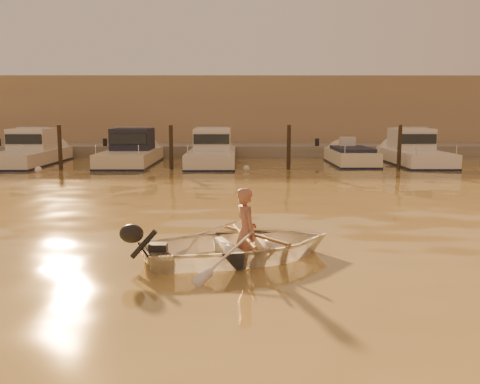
{
  "coord_description": "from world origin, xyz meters",
  "views": [
    {
      "loc": [
        -2.51,
        -10.27,
        2.61
      ],
      "look_at": [
        -2.45,
        1.96,
        0.75
      ],
      "focal_mm": 40.0,
      "sensor_mm": 36.0,
      "label": 1
    }
  ],
  "objects_px": {
    "person": "(246,232)",
    "moored_boat_2": "(212,152)",
    "moored_boat_3": "(351,160)",
    "moored_boat_0": "(29,152)",
    "moored_boat_4": "(414,152)",
    "waterfront_building": "(274,114)",
    "moored_boat_1": "(131,152)",
    "dinghy": "(241,246)"
  },
  "relations": [
    {
      "from": "moored_boat_3",
      "to": "moored_boat_4",
      "type": "height_order",
      "value": "moored_boat_4"
    },
    {
      "from": "moored_boat_0",
      "to": "moored_boat_4",
      "type": "relative_size",
      "value": 1.06
    },
    {
      "from": "person",
      "to": "moored_boat_2",
      "type": "distance_m",
      "value": 17.07
    },
    {
      "from": "moored_boat_0",
      "to": "moored_boat_4",
      "type": "distance_m",
      "value": 18.97
    },
    {
      "from": "person",
      "to": "moored_boat_2",
      "type": "xyz_separation_m",
      "value": [
        -1.4,
        17.01,
        0.14
      ]
    },
    {
      "from": "moored_boat_1",
      "to": "moored_boat_3",
      "type": "height_order",
      "value": "moored_boat_1"
    },
    {
      "from": "person",
      "to": "waterfront_building",
      "type": "relative_size",
      "value": 0.03
    },
    {
      "from": "moored_boat_3",
      "to": "moored_boat_4",
      "type": "bearing_deg",
      "value": 0.0
    },
    {
      "from": "moored_boat_1",
      "to": "person",
      "type": "bearing_deg",
      "value": -72.36
    },
    {
      "from": "moored_boat_1",
      "to": "moored_boat_3",
      "type": "relative_size",
      "value": 1.25
    },
    {
      "from": "person",
      "to": "moored_boat_2",
      "type": "bearing_deg",
      "value": -15.14
    },
    {
      "from": "moored_boat_0",
      "to": "moored_boat_1",
      "type": "height_order",
      "value": "same"
    },
    {
      "from": "person",
      "to": "moored_boat_3",
      "type": "relative_size",
      "value": 0.28
    },
    {
      "from": "waterfront_building",
      "to": "moored_boat_4",
      "type": "bearing_deg",
      "value": -60.52
    },
    {
      "from": "moored_boat_1",
      "to": "moored_boat_2",
      "type": "bearing_deg",
      "value": 0.0
    },
    {
      "from": "moored_boat_1",
      "to": "moored_boat_4",
      "type": "xyz_separation_m",
      "value": [
        13.99,
        0.0,
        0.0
      ]
    },
    {
      "from": "moored_boat_2",
      "to": "moored_boat_0",
      "type": "bearing_deg",
      "value": 180.0
    },
    {
      "from": "moored_boat_0",
      "to": "waterfront_building",
      "type": "height_order",
      "value": "waterfront_building"
    },
    {
      "from": "person",
      "to": "moored_boat_0",
      "type": "distance_m",
      "value": 19.93
    },
    {
      "from": "person",
      "to": "moored_boat_4",
      "type": "bearing_deg",
      "value": -46.6
    },
    {
      "from": "moored_boat_0",
      "to": "moored_boat_1",
      "type": "relative_size",
      "value": 1.05
    },
    {
      "from": "waterfront_building",
      "to": "moored_boat_0",
      "type": "bearing_deg",
      "value": -139.22
    },
    {
      "from": "dinghy",
      "to": "moored_boat_1",
      "type": "relative_size",
      "value": 0.51
    },
    {
      "from": "dinghy",
      "to": "waterfront_building",
      "type": "distance_m",
      "value": 28.23
    },
    {
      "from": "moored_boat_1",
      "to": "moored_boat_2",
      "type": "height_order",
      "value": "same"
    },
    {
      "from": "moored_boat_3",
      "to": "moored_boat_4",
      "type": "relative_size",
      "value": 0.81
    },
    {
      "from": "person",
      "to": "moored_boat_1",
      "type": "height_order",
      "value": "moored_boat_1"
    },
    {
      "from": "moored_boat_2",
      "to": "moored_boat_3",
      "type": "bearing_deg",
      "value": 0.0
    },
    {
      "from": "moored_boat_2",
      "to": "moored_boat_4",
      "type": "xyz_separation_m",
      "value": [
        9.98,
        0.0,
        0.0
      ]
    },
    {
      "from": "moored_boat_0",
      "to": "moored_boat_2",
      "type": "bearing_deg",
      "value": 0.0
    },
    {
      "from": "moored_boat_0",
      "to": "moored_boat_4",
      "type": "height_order",
      "value": "same"
    },
    {
      "from": "moored_boat_4",
      "to": "waterfront_building",
      "type": "height_order",
      "value": "waterfront_building"
    },
    {
      "from": "person",
      "to": "moored_boat_3",
      "type": "height_order",
      "value": "person"
    },
    {
      "from": "moored_boat_0",
      "to": "moored_boat_2",
      "type": "relative_size",
      "value": 0.96
    },
    {
      "from": "moored_boat_2",
      "to": "waterfront_building",
      "type": "xyz_separation_m",
      "value": [
        3.76,
        11.0,
        1.77
      ]
    },
    {
      "from": "dinghy",
      "to": "waterfront_building",
      "type": "bearing_deg",
      "value": -24.84
    },
    {
      "from": "person",
      "to": "moored_boat_4",
      "type": "distance_m",
      "value": 19.05
    },
    {
      "from": "person",
      "to": "moored_boat_2",
      "type": "relative_size",
      "value": 0.21
    },
    {
      "from": "moored_boat_2",
      "to": "moored_boat_4",
      "type": "distance_m",
      "value": 9.98
    },
    {
      "from": "dinghy",
      "to": "moored_boat_2",
      "type": "relative_size",
      "value": 0.46
    },
    {
      "from": "moored_boat_3",
      "to": "waterfront_building",
      "type": "relative_size",
      "value": 0.12
    },
    {
      "from": "moored_boat_0",
      "to": "moored_boat_2",
      "type": "distance_m",
      "value": 9.0
    }
  ]
}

